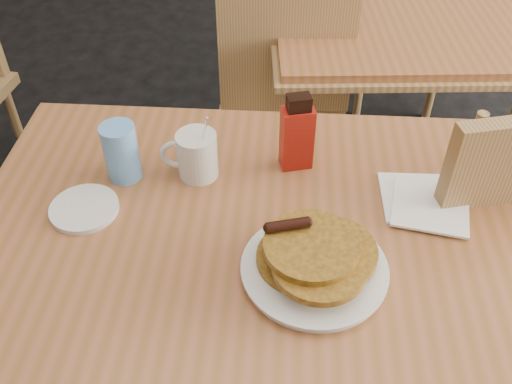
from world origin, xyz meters
TOP-DOWN VIEW (x-y plane):
  - main_table at (0.07, -0.01)m, footprint 1.33×0.92m
  - neighbor_table at (0.62, 0.99)m, footprint 1.21×0.86m
  - chair_main_far at (0.09, 0.72)m, footprint 0.44×0.44m
  - chair_neighbor_near at (0.62, 0.23)m, footprint 0.52×0.52m
  - pancake_plate at (0.14, -0.11)m, footprint 0.28×0.28m
  - coffee_mug at (-0.11, 0.16)m, footprint 0.13×0.09m
  - syrup_bottle at (0.11, 0.20)m, footprint 0.08×0.06m
  - napkin_stack at (0.38, 0.08)m, footprint 0.19×0.20m
  - blue_tumbler at (-0.27, 0.15)m, footprint 0.09×0.09m
  - side_saucer at (-0.33, 0.03)m, footprint 0.14×0.14m

SIDE VIEW (x-z plane):
  - chair_main_far at x=0.09m, z-range 0.09..1.04m
  - chair_neighbor_near at x=0.62m, z-range 0.09..1.05m
  - neighbor_table at x=0.62m, z-range 0.33..1.08m
  - main_table at x=0.07m, z-range 0.33..1.08m
  - side_saucer at x=-0.33m, z-range 0.75..0.76m
  - napkin_stack at x=0.38m, z-range 0.75..0.76m
  - pancake_plate at x=0.14m, z-range 0.73..0.83m
  - coffee_mug at x=-0.11m, z-range 0.72..0.89m
  - blue_tumbler at x=-0.27m, z-range 0.75..0.88m
  - syrup_bottle at x=0.11m, z-range 0.74..0.93m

